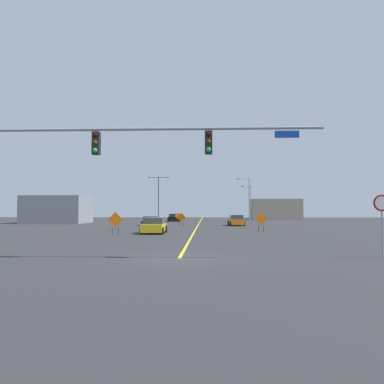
# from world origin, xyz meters

# --- Properties ---
(ground) EXTENTS (180.81, 180.81, 0.00)m
(ground) POSITION_xyz_m (0.00, 0.00, 0.00)
(ground) COLOR #2D2D30
(road_centre_stripe) EXTENTS (0.16, 100.45, 0.01)m
(road_centre_stripe) POSITION_xyz_m (0.00, 50.22, 0.00)
(road_centre_stripe) COLOR yellow
(road_centre_stripe) RESTS_ON ground
(traffic_signal_assembly) EXTENTS (15.58, 0.44, 6.38)m
(traffic_signal_assembly) POSITION_xyz_m (-3.47, -0.01, 4.86)
(traffic_signal_assembly) COLOR gray
(traffic_signal_assembly) RESTS_ON ground
(stop_sign) EXTENTS (0.76, 0.07, 2.87)m
(stop_sign) POSITION_xyz_m (9.26, 0.63, 2.02)
(stop_sign) COLOR gray
(stop_sign) RESTS_ON ground
(street_lamp_near_right) EXTENTS (2.45, 0.24, 8.39)m
(street_lamp_near_right) POSITION_xyz_m (9.37, 56.89, 4.67)
(street_lamp_near_right) COLOR gray
(street_lamp_near_right) RESTS_ON ground
(street_lamp_mid_right) EXTENTS (4.77, 0.24, 9.61)m
(street_lamp_mid_right) POSITION_xyz_m (-9.62, 66.82, 5.68)
(street_lamp_mid_right) COLOR black
(street_lamp_mid_right) RESTS_ON ground
(street_lamp_near_left) EXTENTS (1.90, 0.24, 7.00)m
(street_lamp_near_left) POSITION_xyz_m (9.79, 58.06, 3.91)
(street_lamp_near_left) COLOR gray
(street_lamp_near_left) RESTS_ON ground
(construction_sign_right_lane) EXTENTS (1.23, 0.11, 1.92)m
(construction_sign_right_lane) POSITION_xyz_m (6.50, 19.69, 1.21)
(construction_sign_right_lane) COLOR orange
(construction_sign_right_lane) RESTS_ON ground
(construction_sign_left_lane) EXTENTS (1.20, 0.33, 1.80)m
(construction_sign_left_lane) POSITION_xyz_m (-2.09, 32.01, 1.11)
(construction_sign_left_lane) COLOR orange
(construction_sign_left_lane) RESTS_ON ground
(construction_sign_median_far) EXTENTS (1.12, 0.26, 1.71)m
(construction_sign_median_far) POSITION_xyz_m (-3.47, 44.76, 1.06)
(construction_sign_median_far) COLOR orange
(construction_sign_median_far) RESTS_ON ground
(construction_sign_median_near) EXTENTS (1.34, 0.12, 2.00)m
(construction_sign_median_near) POSITION_xyz_m (-6.66, 15.23, 1.25)
(construction_sign_median_near) COLOR orange
(construction_sign_median_near) RESTS_ON ground
(car_orange_passing) EXTENTS (2.20, 4.45, 1.47)m
(car_orange_passing) POSITION_xyz_m (5.28, 34.89, 0.69)
(car_orange_passing) COLOR orange
(car_orange_passing) RESTS_ON ground
(car_blue_approaching) EXTENTS (2.18, 4.00, 1.28)m
(car_blue_approaching) POSITION_xyz_m (-6.52, 34.31, 0.62)
(car_blue_approaching) COLOR #1E389E
(car_blue_approaching) RESTS_ON ground
(car_yellow_far) EXTENTS (2.17, 4.31, 1.46)m
(car_yellow_far) POSITION_xyz_m (-3.66, 17.75, 0.68)
(car_yellow_far) COLOR gold
(car_yellow_far) RESTS_ON ground
(car_black_distant) EXTENTS (2.24, 4.04, 1.44)m
(car_black_distant) POSITION_xyz_m (-4.84, 52.95, 0.69)
(car_black_distant) COLOR black
(car_black_distant) RESTS_ON ground
(roadside_building_west) EXTENTS (9.57, 7.49, 4.40)m
(roadside_building_west) POSITION_xyz_m (-23.16, 43.35, 2.20)
(roadside_building_west) COLOR gray
(roadside_building_west) RESTS_ON ground
(roadside_building_east) EXTENTS (10.74, 6.56, 4.52)m
(roadside_building_east) POSITION_xyz_m (16.54, 67.30, 2.26)
(roadside_building_east) COLOR gray
(roadside_building_east) RESTS_ON ground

